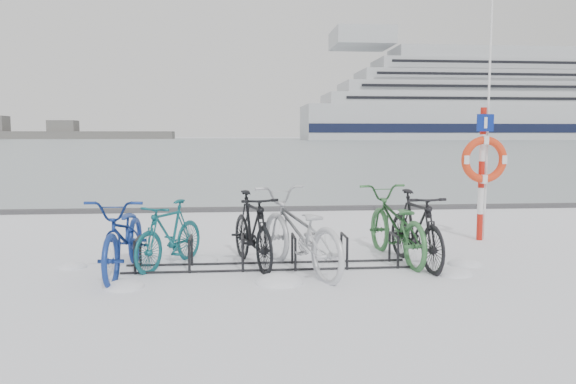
{
  "coord_description": "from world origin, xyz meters",
  "views": [
    {
      "loc": [
        -0.43,
        -7.74,
        1.86
      ],
      "look_at": [
        0.33,
        0.6,
        1.01
      ],
      "focal_mm": 35.0,
      "sensor_mm": 36.0,
      "label": 1
    }
  ],
  "objects": [
    {
      "name": "quay_edge",
      "position": [
        0.0,
        5.9,
        0.05
      ],
      "size": [
        400.0,
        0.25,
        0.1
      ],
      "primitive_type": "cube",
      "color": "#3F3F42",
      "rests_on": "ground"
    },
    {
      "name": "bike_2",
      "position": [
        -0.22,
        0.16,
        0.55
      ],
      "size": [
        0.96,
        1.9,
        1.1
      ],
      "primitive_type": "imported",
      "rotation": [
        0.0,
        0.0,
        0.26
      ],
      "color": "black",
      "rests_on": "ground"
    },
    {
      "name": "ground",
      "position": [
        0.0,
        0.0,
        0.0
      ],
      "size": [
        900.0,
        900.0,
        0.0
      ],
      "primitive_type": "plane",
      "color": "white",
      "rests_on": "ground"
    },
    {
      "name": "bike_rack",
      "position": [
        0.0,
        0.0,
        0.18
      ],
      "size": [
        4.0,
        0.48,
        0.46
      ],
      "color": "black",
      "rests_on": "ground"
    },
    {
      "name": "bike_4",
      "position": [
        1.93,
        0.39,
        0.56
      ],
      "size": [
        0.95,
        2.2,
        1.12
      ],
      "primitive_type": "imported",
      "rotation": [
        0.0,
        0.0,
        3.24
      ],
      "color": "#346D39",
      "rests_on": "ground"
    },
    {
      "name": "ice_sheet",
      "position": [
        0.0,
        155.0,
        0.01
      ],
      "size": [
        400.0,
        298.0,
        0.02
      ],
      "primitive_type": "cube",
      "color": "#95A2A8",
      "rests_on": "ground"
    },
    {
      "name": "bike_5",
      "position": [
        2.12,
        0.01,
        0.55
      ],
      "size": [
        0.7,
        1.88,
        1.11
      ],
      "primitive_type": "imported",
      "rotation": [
        0.0,
        0.0,
        0.1
      ],
      "color": "black",
      "rests_on": "ground"
    },
    {
      "name": "lifebuoy_station",
      "position": [
        3.86,
        1.68,
        1.42
      ],
      "size": [
        0.82,
        0.23,
        4.24
      ],
      "color": "red",
      "rests_on": "ground"
    },
    {
      "name": "bike_0",
      "position": [
        -1.94,
        -0.12,
        0.54
      ],
      "size": [
        0.79,
        2.09,
        1.08
      ],
      "primitive_type": "imported",
      "rotation": [
        0.0,
        0.0,
        -0.03
      ],
      "color": "navy",
      "rests_on": "ground"
    },
    {
      "name": "bike_1",
      "position": [
        -1.4,
        0.28,
        0.48
      ],
      "size": [
        1.16,
        1.62,
        0.96
      ],
      "primitive_type": "imported",
      "rotation": [
        0.0,
        0.0,
        -0.49
      ],
      "color": "#11555D",
      "rests_on": "ground"
    },
    {
      "name": "bike_3",
      "position": [
        0.41,
        -0.21,
        0.58
      ],
      "size": [
        1.55,
        2.35,
        1.16
      ],
      "primitive_type": "imported",
      "rotation": [
        0.0,
        0.0,
        3.53
      ],
      "color": "silver",
      "rests_on": "ground"
    },
    {
      "name": "cruise_ferry",
      "position": [
        96.95,
        197.95,
        13.19
      ],
      "size": [
        147.41,
        27.78,
        48.43
      ],
      "color": "silver",
      "rests_on": "ground"
    },
    {
      "name": "snow_drifts",
      "position": [
        0.34,
        -0.27,
        0.0
      ],
      "size": [
        6.03,
        2.07,
        0.22
      ],
      "color": "white",
      "rests_on": "ground"
    }
  ]
}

